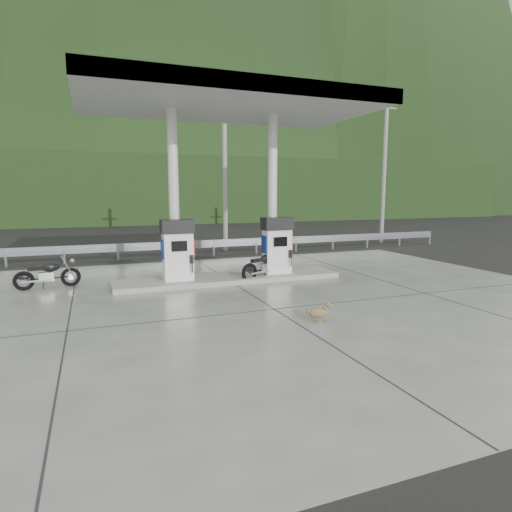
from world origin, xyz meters
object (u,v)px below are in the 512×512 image
object	(u,v)px
motorcycle_right	(265,266)
gas_pump_right	(277,245)
gas_pump_left	(178,250)
duck	(318,313)
motorcycle_left	(48,275)

from	to	relation	value
motorcycle_right	gas_pump_right	bearing A→B (deg)	-9.61
gas_pump_left	duck	distance (m)	5.25
gas_pump_right	motorcycle_left	bearing A→B (deg)	172.28
gas_pump_left	motorcycle_right	bearing A→B (deg)	-2.33
gas_pump_right	motorcycle_right	distance (m)	0.79
motorcycle_right	duck	bearing A→B (deg)	-120.90
gas_pump_right	motorcycle_right	size ratio (longest dim) A/B	1.00
gas_pump_right	duck	world-z (taller)	gas_pump_right
gas_pump_right	motorcycle_left	size ratio (longest dim) A/B	1.08
gas_pump_right	motorcycle_left	xyz separation A→B (m)	(-6.79, 0.92, -0.66)
gas_pump_right	motorcycle_left	world-z (taller)	gas_pump_right
gas_pump_left	gas_pump_right	size ratio (longest dim) A/B	1.00
motorcycle_left	gas_pump_right	bearing A→B (deg)	-15.04
gas_pump_left	duck	xyz separation A→B (m)	(2.08, -4.74, -0.87)
gas_pump_right	duck	xyz separation A→B (m)	(-1.12, -4.74, -0.87)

